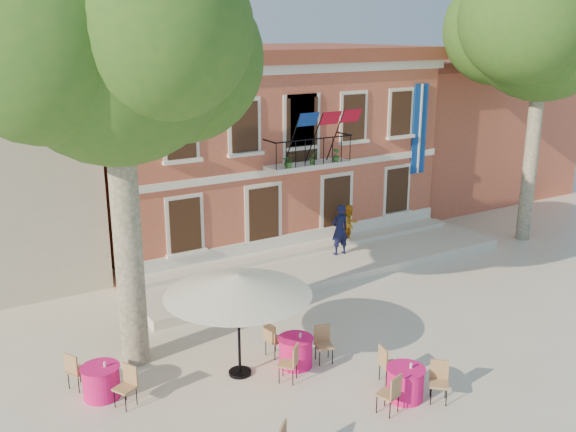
# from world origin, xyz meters

# --- Properties ---
(ground) EXTENTS (90.00, 90.00, 0.00)m
(ground) POSITION_xyz_m (0.00, 0.00, 0.00)
(ground) COLOR beige
(ground) RESTS_ON ground
(main_building) EXTENTS (13.50, 9.59, 7.50)m
(main_building) POSITION_xyz_m (2.00, 9.99, 3.78)
(main_building) COLOR #B96642
(main_building) RESTS_ON ground
(neighbor_east) EXTENTS (9.40, 9.40, 6.40)m
(neighbor_east) POSITION_xyz_m (14.00, 11.00, 3.22)
(neighbor_east) COLOR #B96642
(neighbor_east) RESTS_ON ground
(terrace) EXTENTS (14.00, 3.40, 0.30)m
(terrace) POSITION_xyz_m (2.00, 4.40, 0.15)
(terrace) COLOR silver
(terrace) RESTS_ON ground
(plane_tree_west) EXTENTS (5.31, 5.31, 10.42)m
(plane_tree_west) POSITION_xyz_m (-5.95, 1.41, 7.68)
(plane_tree_west) COLOR #A59E84
(plane_tree_west) RESTS_ON ground
(plane_tree_east) EXTENTS (5.71, 5.71, 11.22)m
(plane_tree_east) POSITION_xyz_m (10.68, 2.89, 8.31)
(plane_tree_east) COLOR #A59E84
(plane_tree_east) RESTS_ON ground
(patio_umbrella) EXTENTS (3.54, 3.54, 2.63)m
(patio_umbrella) POSITION_xyz_m (-3.99, -0.58, 2.37)
(patio_umbrella) COLOR black
(patio_umbrella) RESTS_ON ground
(pedestrian_navy) EXTENTS (0.71, 0.49, 1.86)m
(pedestrian_navy) POSITION_xyz_m (2.75, 4.57, 1.23)
(pedestrian_navy) COLOR #101336
(pedestrian_navy) RESTS_ON terrace
(pedestrian_orange) EXTENTS (0.78, 0.63, 1.51)m
(pedestrian_orange) POSITION_xyz_m (3.81, 5.39, 1.05)
(pedestrian_orange) COLOR orange
(pedestrian_orange) RESTS_ON terrace
(cafe_table_0) EXTENTS (1.25, 1.90, 0.95)m
(cafe_table_0) POSITION_xyz_m (-7.17, 0.18, 0.42)
(cafe_table_0) COLOR #EB165D
(cafe_table_0) RESTS_ON ground
(cafe_table_1) EXTENTS (1.83, 1.78, 0.95)m
(cafe_table_1) POSITION_xyz_m (-1.26, -3.52, 0.43)
(cafe_table_1) COLOR #EB165D
(cafe_table_1) RESTS_ON ground
(cafe_table_3) EXTENTS (1.82, 1.79, 0.95)m
(cafe_table_3) POSITION_xyz_m (-2.60, -0.96, 0.43)
(cafe_table_3) COLOR #EB165D
(cafe_table_3) RESTS_ON ground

